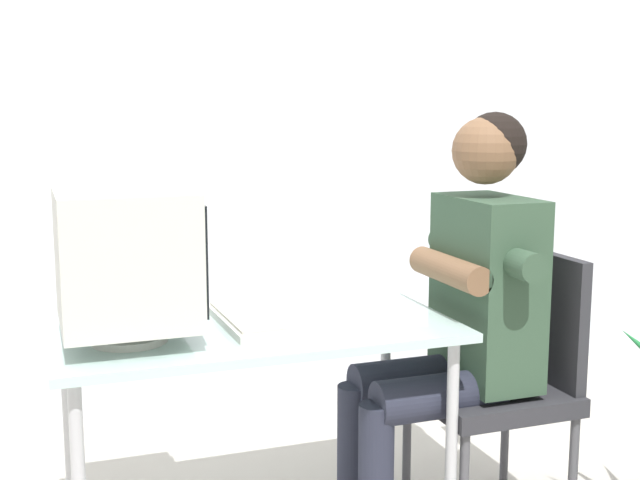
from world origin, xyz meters
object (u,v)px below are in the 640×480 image
object	(u,v)px
crt_monitor	(128,259)
desk	(256,349)
office_chair	(508,372)
person_seated	(460,305)
keyboard	(246,320)

from	to	relation	value
crt_monitor	desk	bearing A→B (deg)	5.81
office_chair	person_seated	distance (m)	0.31
keyboard	office_chair	xyz separation A→B (m)	(0.88, -0.07, -0.24)
desk	crt_monitor	size ratio (longest dim) A/B	2.81
crt_monitor	person_seated	xyz separation A→B (m)	(1.04, -0.00, -0.22)
crt_monitor	office_chair	size ratio (longest dim) A/B	0.47
crt_monitor	person_seated	bearing A→B (deg)	-0.18
keyboard	office_chair	bearing A→B (deg)	-4.61
office_chair	person_seated	world-z (taller)	person_seated
person_seated	office_chair	bearing A→B (deg)	-0.00
office_chair	person_seated	xyz separation A→B (m)	(-0.19, 0.00, 0.24)
keyboard	office_chair	world-z (taller)	office_chair
desk	office_chair	distance (m)	0.87
keyboard	desk	bearing A→B (deg)	-54.08
desk	keyboard	xyz separation A→B (m)	(-0.02, 0.03, 0.09)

